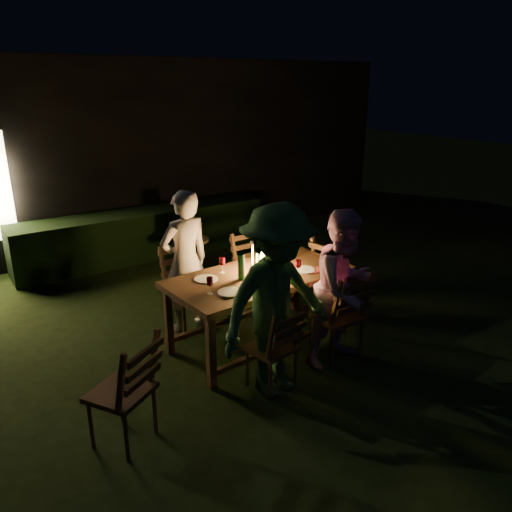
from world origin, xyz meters
TOP-DOWN VIEW (x-y plane):
  - garden_envelope at (-0.01, 6.15)m, footprint 40.00×40.00m
  - dining_table at (-0.55, 0.24)m, footprint 2.08×1.15m
  - chair_near_left at (-0.94, -0.56)m, footprint 0.47×0.50m
  - chair_near_right at (-0.05, -0.50)m, footprint 0.49×0.52m
  - chair_far_left at (-1.06, 0.97)m, footprint 0.51×0.54m
  - chair_far_right at (-0.06, 1.05)m, footprint 0.48×0.51m
  - chair_end at (0.67, 0.33)m, footprint 0.58×0.56m
  - chair_spare at (-2.39, -0.52)m, footprint 0.64×0.65m
  - person_house_side at (-1.06, 1.02)m, footprint 0.64×0.45m
  - person_opp_right at (-0.04, -0.54)m, footprint 0.85×0.68m
  - person_opp_left at (-0.94, -0.61)m, footprint 1.24×0.77m
  - lantern at (-0.51, 0.29)m, footprint 0.16×0.16m
  - plate_far_left at (-1.12, 0.42)m, footprint 0.25×0.25m
  - plate_near_left at (-1.08, -0.02)m, footprint 0.25×0.25m
  - plate_far_right at (-0.12, 0.49)m, footprint 0.25×0.25m
  - plate_near_right at (-0.09, 0.05)m, footprint 0.25×0.25m
  - wineglass_a at (-0.87, 0.50)m, footprint 0.06×0.06m
  - wineglass_b at (-1.26, 0.06)m, footprint 0.06×0.06m
  - wineglass_c at (-0.23, -0.02)m, footprint 0.06×0.06m
  - wineglass_d at (0.05, 0.47)m, footprint 0.06×0.06m
  - wineglass_e at (-0.63, -0.07)m, footprint 0.06×0.06m
  - bottle_table at (-0.80, 0.22)m, footprint 0.07×0.07m
  - napkin_left at (-0.68, -0.09)m, footprint 0.18×0.14m
  - napkin_right at (0.02, -0.02)m, footprint 0.18×0.14m
  - phone at (-1.15, -0.11)m, footprint 0.14×0.07m
  - side_table at (-0.33, 2.32)m, footprint 0.49×0.49m
  - ice_bucket at (-0.33, 2.32)m, footprint 0.30×0.30m
  - bottle_bucket_a at (-0.38, 2.28)m, footprint 0.07×0.07m
  - bottle_bucket_b at (-0.28, 2.36)m, footprint 0.07×0.07m

SIDE VIEW (x-z plane):
  - chair_near_left at x=-0.94m, z-range -0.18..0.74m
  - chair_far_right at x=-0.06m, z-range -0.20..0.82m
  - chair_spare at x=-2.39m, z-range -0.20..0.82m
  - chair_near_right at x=-0.05m, z-range -0.21..0.84m
  - chair_far_left at x=-1.06m, z-range -0.21..0.85m
  - chair_end at x=0.67m, z-range -0.21..0.85m
  - side_table at x=-0.33m, z-range 0.25..0.91m
  - dining_table at x=-0.55m, z-range 0.33..1.17m
  - ice_bucket at x=-0.33m, z-range 0.66..0.88m
  - bottle_bucket_a at x=-0.38m, z-range 0.66..0.98m
  - bottle_bucket_b at x=-0.28m, z-range 0.66..0.98m
  - person_opp_right at x=-0.04m, z-range 0.00..1.65m
  - phone at x=-1.15m, z-range 0.84..0.84m
  - napkin_left at x=-0.68m, z-range 0.84..0.85m
  - napkin_right at x=0.02m, z-range 0.84..0.85m
  - plate_far_left at x=-1.12m, z-range 0.84..0.85m
  - plate_near_left at x=-1.08m, z-range 0.84..0.85m
  - plate_far_right at x=-0.12m, z-range 0.84..0.85m
  - plate_near_right at x=-0.09m, z-range 0.84..0.85m
  - person_house_side at x=-1.06m, z-range 0.00..1.69m
  - person_opp_left at x=-0.94m, z-range 0.00..1.84m
  - wineglass_a at x=-0.87m, z-range 0.84..1.01m
  - wineglass_b at x=-1.26m, z-range 0.84..1.01m
  - wineglass_c at x=-0.23m, z-range 0.84..1.01m
  - wineglass_d at x=0.05m, z-range 0.84..1.01m
  - wineglass_e at x=-0.63m, z-range 0.84..1.01m
  - bottle_table at x=-0.80m, z-range 0.84..1.12m
  - lantern at x=-0.51m, z-range 0.82..1.17m
  - garden_envelope at x=-0.01m, z-range -0.02..3.18m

